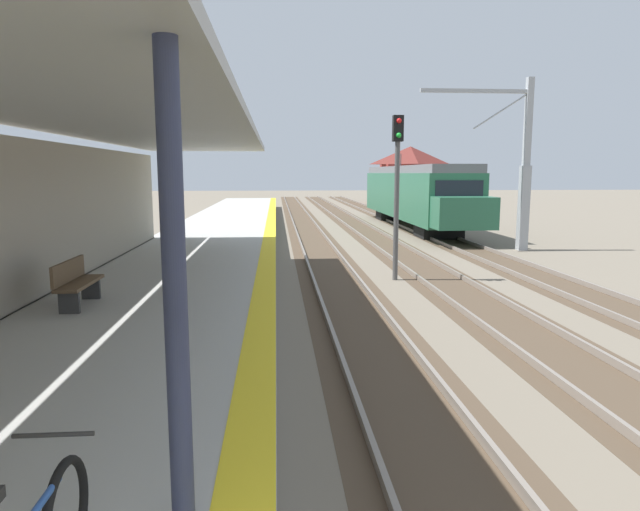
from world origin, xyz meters
name	(u,v)px	position (x,y,z in m)	size (l,w,h in m)	color
station_platform	(195,270)	(-2.50, 16.00, 0.45)	(5.00, 80.00, 0.91)	#A8A8A3
station_building_with_canopy	(33,216)	(-4.30, 9.10, 2.66)	(4.85, 24.00, 4.43)	#4C4C4C
track_pair_nearest_platform	(325,261)	(1.90, 20.00, 0.05)	(2.34, 120.00, 0.16)	#4C3D2D
track_pair_middle	(411,260)	(5.30, 20.00, 0.05)	(2.34, 120.00, 0.16)	#4C3D2D
track_pair_far_side	(496,259)	(8.70, 20.00, 0.05)	(2.34, 120.00, 0.16)	#4C3D2D
approaching_train	(414,193)	(8.70, 33.36, 2.18)	(2.93, 19.60, 4.76)	#286647
rail_signal_post	(397,180)	(3.84, 16.26, 3.19)	(0.32, 0.34, 5.20)	#4C4C4C
catenary_pylon_far_side	(519,169)	(10.68, 22.73, 3.60)	(5.00, 0.40, 7.50)	#9EA3A8
platform_bench	(76,282)	(-3.80, 9.57, 1.37)	(0.45, 1.60, 0.88)	brown
distant_trackside_house	(410,174)	(15.16, 61.25, 3.34)	(6.60, 5.28, 6.40)	maroon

